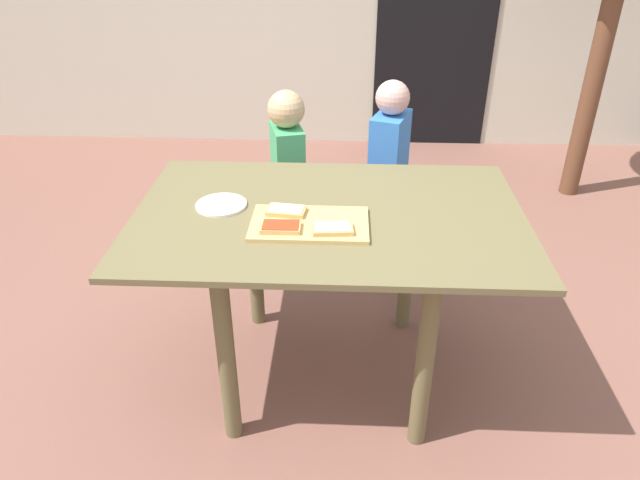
# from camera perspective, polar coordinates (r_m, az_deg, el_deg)

# --- Properties ---
(ground_plane) EXTENTS (16.00, 16.00, 0.00)m
(ground_plane) POSITION_cam_1_polar(r_m,az_deg,el_deg) (2.57, 0.73, -12.72)
(ground_plane) COLOR brown
(house_door) EXTENTS (0.90, 0.02, 2.00)m
(house_door) POSITION_cam_1_polar(r_m,az_deg,el_deg) (4.76, 11.38, 20.65)
(house_door) COLOR black
(house_door) RESTS_ON ground
(dining_table) EXTENTS (1.42, 0.92, 0.77)m
(dining_table) POSITION_cam_1_polar(r_m,az_deg,el_deg) (2.18, 0.84, -0.22)
(dining_table) COLOR brown
(dining_table) RESTS_ON ground
(cutting_board) EXTENTS (0.41, 0.25, 0.01)m
(cutting_board) POSITION_cam_1_polar(r_m,az_deg,el_deg) (2.04, -1.03, 1.59)
(cutting_board) COLOR tan
(cutting_board) RESTS_ON dining_table
(pizza_slice_near_left) EXTENTS (0.14, 0.08, 0.02)m
(pizza_slice_near_left) POSITION_cam_1_polar(r_m,az_deg,el_deg) (1.99, -3.85, 1.28)
(pizza_slice_near_left) COLOR tan
(pizza_slice_near_left) RESTS_ON cutting_board
(pizza_slice_far_left) EXTENTS (0.15, 0.10, 0.02)m
(pizza_slice_far_left) POSITION_cam_1_polar(r_m,az_deg,el_deg) (2.09, -3.30, 2.88)
(pizza_slice_far_left) COLOR tan
(pizza_slice_far_left) RESTS_ON cutting_board
(pizza_slice_near_right) EXTENTS (0.14, 0.09, 0.02)m
(pizza_slice_near_right) POSITION_cam_1_polar(r_m,az_deg,el_deg) (1.97, 1.25, 1.12)
(pizza_slice_near_right) COLOR tan
(pizza_slice_near_right) RESTS_ON cutting_board
(plate_white_left) EXTENTS (0.19, 0.19, 0.01)m
(plate_white_left) POSITION_cam_1_polar(r_m,az_deg,el_deg) (2.20, -9.60, 3.40)
(plate_white_left) COLOR white
(plate_white_left) RESTS_ON dining_table
(child_left) EXTENTS (0.20, 0.27, 0.97)m
(child_left) POSITION_cam_1_polar(r_m,az_deg,el_deg) (2.99, -3.15, 6.88)
(child_left) COLOR #392D42
(child_left) RESTS_ON ground
(child_right) EXTENTS (0.21, 0.27, 1.05)m
(child_right) POSITION_cam_1_polar(r_m,az_deg,el_deg) (2.88, 6.63, 6.48)
(child_right) COLOR #2C4B5A
(child_right) RESTS_ON ground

